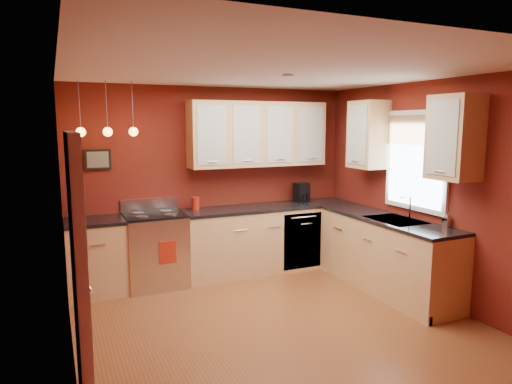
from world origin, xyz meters
name	(u,v)px	position (x,y,z in m)	size (l,w,h in m)	color
floor	(282,328)	(0.00, 0.00, 0.00)	(4.20, 4.20, 0.00)	brown
ceiling	(284,70)	(0.00, 0.00, 2.60)	(4.00, 4.20, 0.02)	white
wall_back	(214,181)	(0.00, 2.10, 1.30)	(4.00, 0.02, 2.60)	maroon
wall_front	(451,262)	(0.00, -2.10, 1.30)	(4.00, 0.02, 2.60)	maroon
wall_left	(66,222)	(-2.00, 0.00, 1.30)	(0.02, 4.20, 2.60)	maroon
wall_right	(435,192)	(2.00, 0.00, 1.30)	(0.02, 4.20, 2.60)	maroon
base_cabinets_back_left	(96,259)	(-1.65, 1.80, 0.45)	(0.70, 0.60, 0.90)	tan
base_cabinets_back_right	(270,239)	(0.73, 1.80, 0.45)	(2.54, 0.60, 0.90)	tan
base_cabinets_right	(386,255)	(1.70, 0.45, 0.45)	(0.60, 2.10, 0.90)	tan
counter_back_left	(94,221)	(-1.65, 1.80, 0.92)	(0.70, 0.62, 0.04)	black
counter_back_right	(270,207)	(0.73, 1.80, 0.92)	(2.54, 0.62, 0.04)	black
counter_right	(387,219)	(1.70, 0.45, 0.92)	(0.62, 2.10, 0.04)	black
gas_range	(156,250)	(-0.92, 1.80, 0.48)	(0.76, 0.64, 1.11)	silver
dishwasher_front	(302,241)	(1.10, 1.51, 0.45)	(0.60, 0.02, 0.80)	silver
sink	(396,222)	(1.70, 0.30, 0.92)	(0.50, 0.70, 0.33)	gray
window	(416,158)	(1.97, 0.30, 1.69)	(0.06, 1.02, 1.22)	white
door_left_wall	(81,306)	(-1.97, -1.20, 1.03)	(0.12, 0.82, 2.05)	white
upper_cabinets_back	(258,134)	(0.60, 1.93, 1.95)	(2.00, 0.35, 0.90)	tan
upper_cabinets_right	(406,136)	(1.82, 0.32, 1.95)	(0.35, 1.95, 0.90)	tan
wall_picture	(98,160)	(-1.55, 2.08, 1.65)	(0.32, 0.03, 0.26)	black
pendant_lights	(108,131)	(-1.45, 1.75, 2.01)	(0.71, 0.11, 0.66)	gray
red_canister	(195,203)	(-0.34, 1.92, 1.03)	(0.12, 0.12, 0.18)	#AA2312
red_vase	(79,213)	(-1.81, 1.89, 1.02)	(0.11, 0.11, 0.17)	#AA2312
flowers	(79,200)	(-1.81, 1.89, 1.18)	(0.10, 0.10, 0.18)	#AA2312
coffee_maker	(302,193)	(1.29, 1.87, 1.07)	(0.23, 0.22, 0.29)	black
soap_pump	(447,220)	(1.95, -0.25, 1.02)	(0.08, 0.08, 0.17)	silver
dish_towel	(168,252)	(-0.84, 1.47, 0.52)	(0.21, 0.01, 0.29)	#AA2312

